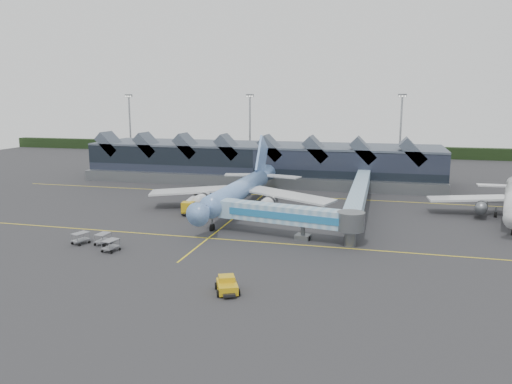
% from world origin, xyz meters
% --- Properties ---
extents(ground, '(260.00, 260.00, 0.00)m').
position_xyz_m(ground, '(0.00, 0.00, 0.00)').
color(ground, '#28282A').
rests_on(ground, ground).
extents(taxi_stripes, '(120.00, 60.00, 0.01)m').
position_xyz_m(taxi_stripes, '(0.00, 10.00, 0.01)').
color(taxi_stripes, yellow).
rests_on(taxi_stripes, ground).
extents(tree_line_far, '(260.00, 4.00, 4.00)m').
position_xyz_m(tree_line_far, '(0.00, 110.00, 2.00)').
color(tree_line_far, black).
rests_on(tree_line_far, ground).
extents(terminal, '(90.00, 22.25, 12.52)m').
position_xyz_m(terminal, '(-5.07, 47.35, 4.88)').
color(terminal, black).
rests_on(terminal, ground).
extents(light_masts, '(132.40, 42.56, 22.45)m').
position_xyz_m(light_masts, '(21.00, 62.80, 12.49)').
color(light_masts, '#96999E').
rests_on(light_masts, ground).
extents(main_airliner, '(37.18, 42.67, 13.73)m').
position_xyz_m(main_airliner, '(-0.65, 12.25, 4.03)').
color(main_airliner, '#6083C4').
rests_on(main_airliner, ground).
extents(jet_bridge, '(23.30, 7.55, 5.18)m').
position_xyz_m(jet_bridge, '(13.29, -5.01, 3.55)').
color(jet_bridge, '#7AA8CB').
rests_on(jet_bridge, ground).
extents(fuel_truck, '(3.31, 8.68, 2.88)m').
position_xyz_m(fuel_truck, '(-9.08, 8.35, 1.62)').
color(fuel_truck, black).
rests_on(fuel_truck, ground).
extents(pushback_tug, '(3.55, 4.32, 1.74)m').
position_xyz_m(pushback_tug, '(9.46, -28.01, 0.78)').
color(pushback_tug, gold).
rests_on(pushback_tug, ground).
extents(baggage_carts, '(8.46, 5.29, 1.69)m').
position_xyz_m(baggage_carts, '(-14.06, -16.16, 0.95)').
color(baggage_carts, gray).
rests_on(baggage_carts, ground).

